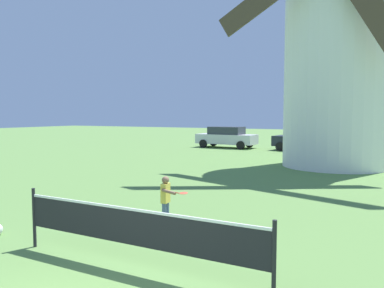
{
  "coord_description": "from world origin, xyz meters",
  "views": [
    {
      "loc": [
        3.13,
        -2.79,
        2.44
      ],
      "look_at": [
        -0.35,
        3.87,
        1.86
      ],
      "focal_mm": 35.06,
      "sensor_mm": 36.0,
      "label": 1
    }
  ],
  "objects": [
    {
      "name": "windmill",
      "position": [
        0.92,
        15.93,
        6.39
      ],
      "size": [
        9.51,
        5.49,
        13.76
      ],
      "color": "white",
      "rests_on": "ground_plane"
    },
    {
      "name": "tennis_net",
      "position": [
        -0.35,
        1.87,
        0.68
      ],
      "size": [
        4.55,
        0.06,
        1.1
      ],
      "color": "black",
      "rests_on": "ground_plane"
    },
    {
      "name": "parked_car_black",
      "position": [
        -1.79,
        22.96,
        0.81
      ],
      "size": [
        4.29,
        2.39,
        1.56
      ],
      "color": "#1E232D",
      "rests_on": "ground_plane"
    },
    {
      "name": "parked_car_silver",
      "position": [
        -7.5,
        23.05,
        0.81
      ],
      "size": [
        4.47,
        2.02,
        1.56
      ],
      "color": "silver",
      "rests_on": "ground_plane"
    },
    {
      "name": "player_far",
      "position": [
        -1.17,
        4.22,
        0.62
      ],
      "size": [
        0.69,
        0.4,
        1.08
      ],
      "color": "slate",
      "rests_on": "ground_plane"
    }
  ]
}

